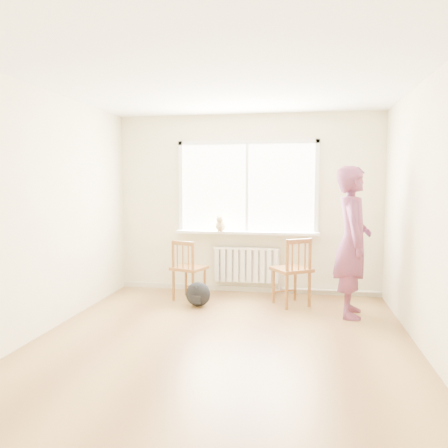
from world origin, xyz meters
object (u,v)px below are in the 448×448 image
at_px(chair_right, 293,272).
at_px(backpack, 198,294).
at_px(cat, 221,224).
at_px(person, 352,242).
at_px(chair_left, 187,270).

height_order(chair_right, backpack, chair_right).
height_order(chair_right, cat, cat).
height_order(chair_right, person, person).
bearing_deg(chair_right, chair_left, -34.66).
bearing_deg(chair_right, cat, -57.89).
bearing_deg(person, cat, 68.61).
bearing_deg(cat, chair_right, -28.05).
relative_size(chair_left, cat, 2.21).
distance_m(chair_right, backpack, 1.33).
xyz_separation_m(cat, backpack, (-0.18, -0.74, -0.89)).
distance_m(chair_left, cat, 0.87).
xyz_separation_m(chair_left, backpack, (0.22, -0.28, -0.27)).
relative_size(person, cat, 4.79).
relative_size(chair_right, person, 0.50).
xyz_separation_m(person, backpack, (-2.00, 0.07, -0.77)).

